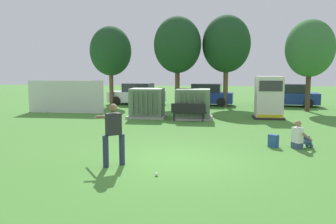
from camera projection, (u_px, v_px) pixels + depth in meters
ground_plane at (174, 160)px, 10.47m from camera, size 96.00×96.00×0.00m
fence_panel at (66, 97)px, 21.69m from camera, size 4.80×0.12×2.00m
transformer_west at (147, 103)px, 19.61m from camera, size 2.10×1.70×1.62m
transformer_mid_west at (193, 104)px, 19.06m from camera, size 2.10×1.70×1.62m
generator_enclosure at (269, 98)px, 19.16m from camera, size 1.60×1.40×2.30m
park_bench at (189, 111)px, 18.23m from camera, size 1.84×0.63×0.92m
batter at (113, 131)px, 9.73m from camera, size 1.20×1.41×1.74m
sports_ball at (156, 174)px, 8.87m from camera, size 0.09×0.09×0.09m
seated_spectator at (300, 137)px, 11.97m from camera, size 0.79×0.67×0.96m
backpack at (274, 141)px, 12.15m from camera, size 0.38×0.37×0.44m
tree_left at (111, 51)px, 26.05m from camera, size 3.06×3.06×5.84m
tree_center_left at (177, 45)px, 24.83m from camera, size 3.34×3.34×6.38m
tree_center_right at (226, 44)px, 24.88m from camera, size 3.39×3.39×6.48m
tree_right at (310, 48)px, 22.15m from camera, size 3.03×3.03×5.80m
parked_car_leftmost at (137, 95)px, 26.97m from camera, size 4.39×2.34×1.62m
parked_car_left_of_center at (205, 95)px, 26.36m from camera, size 4.34×2.22×1.62m
parked_car_right_of_center at (289, 96)px, 25.68m from camera, size 4.37×2.29×1.62m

